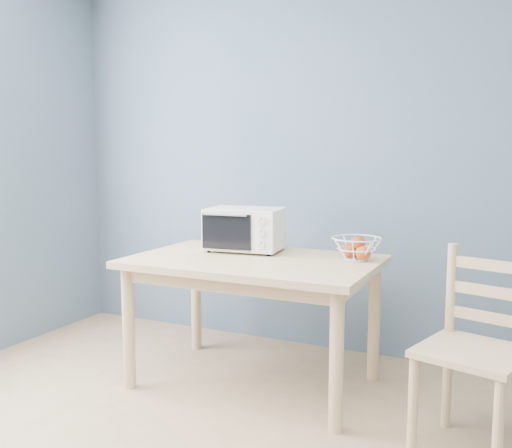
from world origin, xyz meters
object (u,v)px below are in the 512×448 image
at_px(fruit_basket, 357,248).
at_px(dining_chair, 476,354).
at_px(dining_table, 254,275).
at_px(toaster_oven, 242,228).

height_order(fruit_basket, dining_chair, dining_chair).
xyz_separation_m(fruit_basket, dining_chair, (0.68, -0.47, -0.37)).
xyz_separation_m(dining_table, dining_chair, (1.24, -0.26, -0.19)).
bearing_deg(dining_table, dining_chair, -12.04).
bearing_deg(fruit_basket, toaster_oven, -178.97).
relative_size(dining_table, toaster_oven, 2.87).
bearing_deg(dining_chair, dining_table, -176.05).
distance_m(toaster_oven, fruit_basket, 0.73).
relative_size(dining_table, fruit_basket, 4.55).
relative_size(toaster_oven, dining_chair, 0.53).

